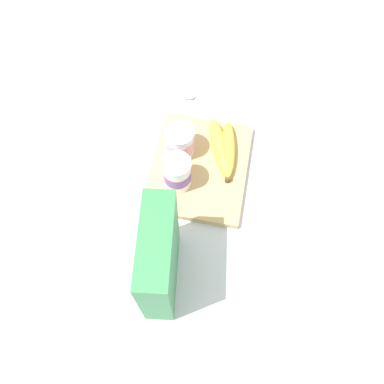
% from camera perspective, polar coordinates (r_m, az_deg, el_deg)
% --- Properties ---
extents(ground_plane, '(2.40, 2.40, 0.00)m').
position_cam_1_polar(ground_plane, '(1.06, 0.99, 3.02)').
color(ground_plane, silver).
extents(cutting_board, '(0.28, 0.23, 0.02)m').
position_cam_1_polar(cutting_board, '(1.05, 1.00, 3.29)').
color(cutting_board, tan).
rests_on(cutting_board, ground_plane).
extents(cereal_box, '(0.20, 0.09, 0.25)m').
position_cam_1_polar(cereal_box, '(0.84, -4.45, -9.13)').
color(cereal_box, '#38844C').
rests_on(cereal_box, ground_plane).
extents(yogurt_cup_front, '(0.07, 0.07, 0.09)m').
position_cam_1_polar(yogurt_cup_front, '(0.98, -2.03, 2.57)').
color(yogurt_cup_front, white).
rests_on(yogurt_cup_front, cutting_board).
extents(yogurt_cup_back, '(0.07, 0.07, 0.08)m').
position_cam_1_polar(yogurt_cup_back, '(1.03, -1.68, 6.83)').
color(yogurt_cup_back, white).
rests_on(yogurt_cup_back, cutting_board).
extents(banana_bunch, '(0.17, 0.10, 0.04)m').
position_cam_1_polar(banana_bunch, '(1.05, 4.32, 5.95)').
color(banana_bunch, yellow).
rests_on(banana_bunch, cutting_board).
extents(spoon, '(0.04, 0.13, 0.01)m').
position_cam_1_polar(spoon, '(1.18, 0.97, 12.83)').
color(spoon, silver).
rests_on(spoon, ground_plane).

